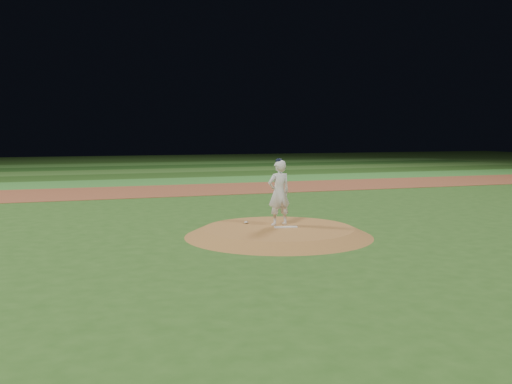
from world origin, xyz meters
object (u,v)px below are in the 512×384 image
pitchers_mound (279,232)px  pitching_rubber (286,227)px  rosin_bag (246,222)px  pitcher_on_mound (279,192)px

pitchers_mound → pitching_rubber: (0.20, -0.08, 0.14)m
pitching_rubber → rosin_bag: 1.39m
pitchers_mound → rosin_bag: (-0.67, 1.00, 0.16)m
pitching_rubber → pitchers_mound: bearing=168.9°
pitchers_mound → pitcher_on_mound: pitcher_on_mound is taller
rosin_bag → pitchers_mound: bearing=-56.2°
rosin_bag → pitcher_on_mound: 1.40m
pitchers_mound → pitcher_on_mound: 1.20m
pitchers_mound → pitcher_on_mound: (0.17, 0.40, 1.11)m
pitcher_on_mound → rosin_bag: bearing=144.5°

